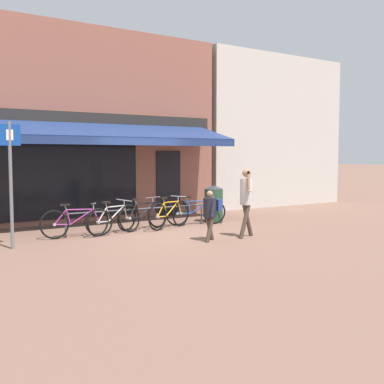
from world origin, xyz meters
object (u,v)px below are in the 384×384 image
(bicycle_silver, at_px, (113,219))
(pedestrian_child, at_px, (211,210))
(bicycle_purple, at_px, (77,222))
(pedestrian_adult, at_px, (246,195))
(parking_sign, at_px, (11,172))
(bicycle_orange, at_px, (169,214))
(bicycle_blue, at_px, (196,212))
(litter_bin, at_px, (214,204))
(bicycle_black, at_px, (144,215))

(bicycle_silver, xyz_separation_m, pedestrian_child, (1.46, -2.16, 0.34))
(bicycle_purple, distance_m, pedestrian_adult, 4.12)
(bicycle_purple, relative_size, parking_sign, 0.65)
(parking_sign, bearing_deg, pedestrian_adult, -17.61)
(bicycle_orange, bearing_deg, bicycle_silver, 158.87)
(bicycle_purple, relative_size, bicycle_silver, 1.06)
(bicycle_orange, distance_m, pedestrian_adult, 2.44)
(bicycle_blue, relative_size, pedestrian_child, 1.48)
(bicycle_blue, xyz_separation_m, pedestrian_child, (-1.15, -2.32, 0.35))
(bicycle_purple, bearing_deg, bicycle_blue, 12.95)
(litter_bin, bearing_deg, pedestrian_child, -127.45)
(bicycle_blue, distance_m, pedestrian_adult, 2.47)
(bicycle_silver, relative_size, pedestrian_adult, 0.98)
(bicycle_orange, relative_size, bicycle_blue, 0.93)
(pedestrian_child, bearing_deg, bicycle_silver, -64.22)
(bicycle_orange, bearing_deg, bicycle_purple, 159.31)
(bicycle_purple, bearing_deg, bicycle_black, 15.80)
(bicycle_black, bearing_deg, parking_sign, 175.78)
(bicycle_blue, relative_size, litter_bin, 1.60)
(pedestrian_child, bearing_deg, bicycle_black, -86.10)
(bicycle_orange, bearing_deg, pedestrian_child, -115.14)
(bicycle_blue, bearing_deg, litter_bin, 29.76)
(bicycle_blue, bearing_deg, bicycle_purple, -161.83)
(bicycle_purple, xyz_separation_m, pedestrian_adult, (3.41, -2.21, 0.66))
(pedestrian_child, distance_m, litter_bin, 3.17)
(bicycle_purple, height_order, pedestrian_adult, pedestrian_adult)
(bicycle_blue, height_order, parking_sign, parking_sign)
(bicycle_black, height_order, litter_bin, litter_bin)
(pedestrian_adult, bearing_deg, litter_bin, -108.96)
(bicycle_black, bearing_deg, pedestrian_child, -94.84)
(bicycle_silver, relative_size, parking_sign, 0.61)
(bicycle_black, relative_size, litter_bin, 1.57)
(bicycle_blue, distance_m, pedestrian_child, 2.61)
(bicycle_orange, relative_size, parking_sign, 0.61)
(bicycle_purple, relative_size, bicycle_blue, 0.99)
(bicycle_black, xyz_separation_m, litter_bin, (2.42, 0.17, 0.16))
(bicycle_silver, distance_m, bicycle_blue, 2.62)
(bicycle_silver, height_order, litter_bin, litter_bin)
(bicycle_silver, xyz_separation_m, bicycle_black, (0.96, 0.17, 0.01))
(bicycle_purple, xyz_separation_m, bicycle_black, (1.90, 0.18, 0.01))
(bicycle_orange, distance_m, litter_bin, 1.79)
(bicycle_silver, bearing_deg, bicycle_blue, -18.60)
(bicycle_purple, height_order, bicycle_orange, bicycle_orange)
(pedestrian_adult, xyz_separation_m, litter_bin, (0.91, 2.57, -0.48))
(bicycle_purple, height_order, parking_sign, parking_sign)
(bicycle_silver, distance_m, pedestrian_child, 2.63)
(bicycle_orange, distance_m, pedestrian_child, 2.17)
(bicycle_silver, bearing_deg, pedestrian_child, -77.95)
(bicycle_blue, relative_size, pedestrian_adult, 1.05)
(bicycle_silver, height_order, pedestrian_child, pedestrian_child)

